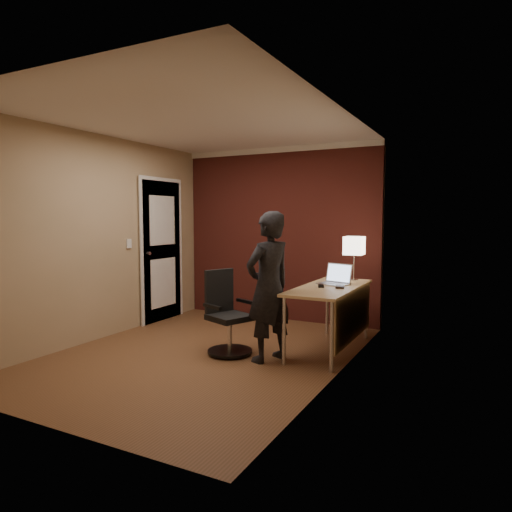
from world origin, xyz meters
name	(u,v)px	position (x,y,z in m)	size (l,w,h in m)	color
room	(249,226)	(-0.27, 1.54, 1.37)	(4.00, 4.00, 4.00)	brown
desk	(336,298)	(1.25, 0.73, 0.60)	(0.60, 1.50, 0.73)	tan
desk_lamp	(354,246)	(1.29, 1.31, 1.15)	(0.22, 0.22, 0.54)	silver
laptop	(336,279)	(1.19, 0.92, 0.79)	(0.39, 0.34, 0.23)	silver
mouse	(321,286)	(1.12, 0.62, 0.75)	(0.06, 0.10, 0.03)	black
wallet	(340,287)	(1.32, 0.66, 0.74)	(0.09, 0.11, 0.02)	black
office_chair	(227,318)	(0.21, 0.12, 0.40)	(0.53, 0.57, 0.90)	black
person	(269,287)	(0.73, 0.10, 0.78)	(0.57, 0.37, 1.56)	black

